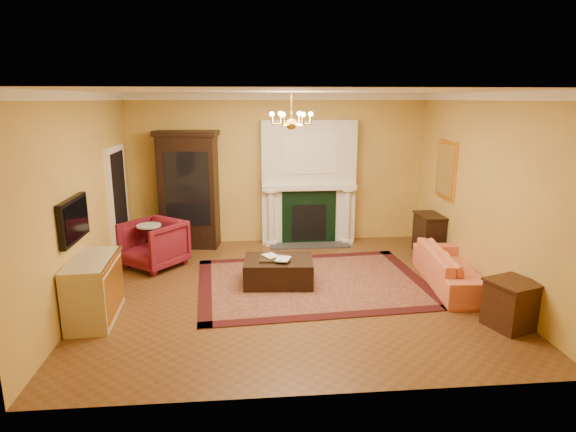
{
  "coord_description": "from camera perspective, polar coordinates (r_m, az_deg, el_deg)",
  "views": [
    {
      "loc": [
        -0.68,
        -6.98,
        2.9
      ],
      "look_at": [
        -0.02,
        0.3,
        1.12
      ],
      "focal_mm": 30.0,
      "sensor_mm": 36.0,
      "label": 1
    }
  ],
  "objects": [
    {
      "name": "floor",
      "position": [
        7.59,
        0.37,
        -8.83
      ],
      "size": [
        6.0,
        5.5,
        0.02
      ],
      "primitive_type": "cube",
      "color": "brown",
      "rests_on": "ground"
    },
    {
      "name": "ceiling",
      "position": [
        7.02,
        0.4,
        14.6
      ],
      "size": [
        6.0,
        5.5,
        0.02
      ],
      "primitive_type": "cube",
      "color": "white",
      "rests_on": "wall_back"
    },
    {
      "name": "wall_back",
      "position": [
        9.87,
        -1.18,
        5.54
      ],
      "size": [
        6.0,
        0.02,
        3.0
      ],
      "primitive_type": "cube",
      "color": "gold",
      "rests_on": "floor"
    },
    {
      "name": "wall_front",
      "position": [
        4.5,
        3.81,
        -4.46
      ],
      "size": [
        6.0,
        0.02,
        3.0
      ],
      "primitive_type": "cube",
      "color": "gold",
      "rests_on": "floor"
    },
    {
      "name": "wall_left",
      "position": [
        7.49,
        -23.2,
        1.81
      ],
      "size": [
        0.02,
        5.5,
        3.0
      ],
      "primitive_type": "cube",
      "color": "gold",
      "rests_on": "floor"
    },
    {
      "name": "wall_right",
      "position": [
        8.02,
        22.34,
        2.61
      ],
      "size": [
        0.02,
        5.5,
        3.0
      ],
      "primitive_type": "cube",
      "color": "gold",
      "rests_on": "floor"
    },
    {
      "name": "fireplace",
      "position": [
        9.79,
        2.42,
        3.66
      ],
      "size": [
        1.9,
        0.7,
        2.5
      ],
      "color": "silver",
      "rests_on": "wall_back"
    },
    {
      "name": "crown_molding",
      "position": [
        7.97,
        -0.29,
        13.99
      ],
      "size": [
        6.0,
        5.5,
        0.12
      ],
      "color": "white",
      "rests_on": "ceiling"
    },
    {
      "name": "doorway",
      "position": [
        9.16,
        -19.43,
        1.23
      ],
      "size": [
        0.08,
        1.05,
        2.1
      ],
      "color": "white",
      "rests_on": "wall_left"
    },
    {
      "name": "tv_panel",
      "position": [
        6.95,
        -24.06,
        -0.4
      ],
      "size": [
        0.09,
        0.95,
        0.58
      ],
      "color": "black",
      "rests_on": "wall_left"
    },
    {
      "name": "gilt_mirror",
      "position": [
        9.23,
        18.24,
        5.23
      ],
      "size": [
        0.06,
        0.76,
        1.05
      ],
      "color": "gold",
      "rests_on": "wall_right"
    },
    {
      "name": "chandelier",
      "position": [
        7.02,
        0.4,
        11.32
      ],
      "size": [
        0.63,
        0.55,
        0.53
      ],
      "color": "gold",
      "rests_on": "ceiling"
    },
    {
      "name": "oriental_rug",
      "position": [
        7.88,
        2.92,
        -7.85
      ],
      "size": [
        3.82,
        2.98,
        0.01
      ],
      "primitive_type": "cube",
      "rotation": [
        0.0,
        0.0,
        0.07
      ],
      "color": "#4E1013",
      "rests_on": "floor"
    },
    {
      "name": "china_cabinet",
      "position": [
        9.7,
        -11.65,
        2.76
      ],
      "size": [
        1.16,
        0.65,
        2.21
      ],
      "primitive_type": "cube",
      "rotation": [
        0.0,
        0.0,
        -0.14
      ],
      "color": "black",
      "rests_on": "floor"
    },
    {
      "name": "wingback_armchair",
      "position": [
        8.77,
        -15.63,
        -2.97
      ],
      "size": [
        1.23,
        1.22,
        0.92
      ],
      "primitive_type": "imported",
      "rotation": [
        0.0,
        0.0,
        -0.68
      ],
      "color": "maroon",
      "rests_on": "floor"
    },
    {
      "name": "pedestal_table",
      "position": [
        8.85,
        -16.05,
        -2.99
      ],
      "size": [
        0.42,
        0.42,
        0.76
      ],
      "color": "black",
      "rests_on": "floor"
    },
    {
      "name": "commode",
      "position": [
        7.01,
        -22.01,
        -8.04
      ],
      "size": [
        0.59,
        1.16,
        0.85
      ],
      "primitive_type": "cube",
      "rotation": [
        0.0,
        0.0,
        0.05
      ],
      "color": "#C0AB8C",
      "rests_on": "floor"
    },
    {
      "name": "coral_sofa",
      "position": [
        8.07,
        19.07,
        -5.2
      ],
      "size": [
        0.77,
        2.05,
        0.78
      ],
      "primitive_type": "imported",
      "rotation": [
        0.0,
        0.0,
        1.48
      ],
      "color": "#E37548",
      "rests_on": "floor"
    },
    {
      "name": "end_table",
      "position": [
        6.96,
        24.95,
        -9.59
      ],
      "size": [
        0.66,
        0.66,
        0.6
      ],
      "primitive_type": "cube",
      "rotation": [
        0.0,
        0.0,
        0.34
      ],
      "color": "#381F0F",
      "rests_on": "floor"
    },
    {
      "name": "console_table",
      "position": [
        9.54,
        16.32,
        -2.2
      ],
      "size": [
        0.39,
        0.68,
        0.76
      ],
      "primitive_type": "cube",
      "rotation": [
        0.0,
        0.0,
        0.01
      ],
      "color": "black",
      "rests_on": "floor"
    },
    {
      "name": "leather_ottoman",
      "position": [
        7.75,
        -1.13,
        -6.54
      ],
      "size": [
        1.14,
        0.87,
        0.4
      ],
      "primitive_type": "cube",
      "rotation": [
        0.0,
        0.0,
        -0.08
      ],
      "color": "black",
      "rests_on": "oriental_rug"
    },
    {
      "name": "ottoman_tray",
      "position": [
        7.67,
        -1.59,
        -5.05
      ],
      "size": [
        0.5,
        0.4,
        0.03
      ],
      "primitive_type": "cube",
      "rotation": [
        0.0,
        0.0,
        -0.05
      ],
      "color": "black",
      "rests_on": "leather_ottoman"
    },
    {
      "name": "book_a",
      "position": [
        7.61,
        -2.73,
        -4.02
      ],
      "size": [
        0.19,
        0.11,
        0.27
      ],
      "primitive_type": "imported",
      "rotation": [
        0.0,
        0.0,
        0.48
      ],
      "color": "gray",
      "rests_on": "ottoman_tray"
    },
    {
      "name": "book_b",
      "position": [
        7.54,
        -1.35,
        -4.13
      ],
      "size": [
        0.2,
        0.09,
        0.28
      ],
      "primitive_type": "imported",
      "rotation": [
        0.0,
        0.0,
        -0.35
      ],
      "color": "gray",
      "rests_on": "ottoman_tray"
    },
    {
      "name": "topiary_left",
      "position": [
        9.64,
        -1.22,
        5.28
      ],
      "size": [
        0.18,
        0.18,
        0.47
      ],
      "color": "gray",
      "rests_on": "fireplace"
    },
    {
      "name": "topiary_right",
      "position": [
        9.79,
        5.67,
        5.34
      ],
      "size": [
        0.17,
        0.17,
        0.47
      ],
      "color": "gray",
      "rests_on": "fireplace"
    }
  ]
}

